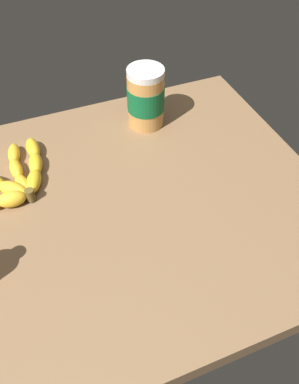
# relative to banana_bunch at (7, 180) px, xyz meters

# --- Properties ---
(ground_plane) EXTENTS (0.91, 0.77, 0.05)m
(ground_plane) POSITION_rel_banana_bunch_xyz_m (-0.23, 0.15, -0.04)
(ground_plane) COLOR brown
(banana_bunch) EXTENTS (0.22, 0.21, 0.04)m
(banana_bunch) POSITION_rel_banana_bunch_xyz_m (0.00, 0.00, 0.00)
(banana_bunch) COLOR gold
(banana_bunch) RESTS_ON ground_plane
(peanut_butter_jar) EXTENTS (0.10, 0.10, 0.16)m
(peanut_butter_jar) POSITION_rel_banana_bunch_xyz_m (-0.38, -0.10, 0.06)
(peanut_butter_jar) COLOR #BF8442
(peanut_butter_jar) RESTS_ON ground_plane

